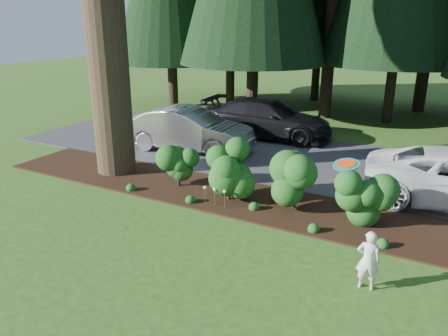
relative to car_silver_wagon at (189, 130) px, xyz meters
name	(u,v)px	position (x,y,z in m)	size (l,w,h in m)	color
ground	(172,250)	(3.79, -6.54, -0.83)	(80.00, 80.00, 0.00)	#245A19
mulch_bed	(239,198)	(3.79, -3.29, -0.81)	(16.00, 2.50, 0.05)	black
driveway	(292,158)	(3.79, 0.96, -0.82)	(22.00, 6.00, 0.03)	#38383A
shrub_row	(264,178)	(4.56, -3.40, -0.03)	(6.53, 1.60, 1.61)	#194816
lily_cluster	(215,190)	(3.49, -4.14, -0.34)	(0.69, 0.09, 0.57)	#194816
car_silver_wagon	(189,130)	(0.00, 0.00, 0.00)	(1.70, 4.88, 1.61)	#B5B5BA
car_dark_suv	(268,118)	(1.82, 3.26, -0.01)	(2.22, 5.45, 1.58)	black
child	(368,260)	(7.79, -5.97, -0.25)	(0.43, 0.28, 1.18)	white
frisbee	(346,164)	(7.23, -5.93, 1.51)	(0.48, 0.47, 0.16)	#178074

